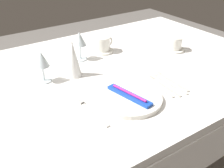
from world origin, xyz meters
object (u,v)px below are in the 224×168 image
at_px(wine_glass_left, 42,61).
at_px(fork_outer, 91,111).
at_px(toothbrush_package, 129,95).
at_px(spoon_dessert, 164,82).
at_px(spoon_soup, 159,83).
at_px(coffee_cup_far, 103,44).
at_px(napkin_folded, 73,58).
at_px(spoon_tea, 167,79).
at_px(dinner_plate, 129,99).
at_px(coffee_cup_left, 174,43).
at_px(dinner_knife, 156,87).
at_px(wine_glass_centre, 79,41).

bearing_deg(wine_glass_left, fork_outer, -80.58).
height_order(toothbrush_package, wine_glass_left, wine_glass_left).
height_order(fork_outer, spoon_dessert, spoon_dessert).
distance_m(spoon_soup, coffee_cup_far, 0.45).
bearing_deg(wine_glass_left, spoon_dessert, -35.15).
distance_m(wine_glass_left, napkin_folded, 0.14).
height_order(spoon_tea, napkin_folded, napkin_folded).
distance_m(dinner_plate, coffee_cup_left, 0.59).
distance_m(dinner_knife, spoon_tea, 0.10).
bearing_deg(wine_glass_left, dinner_knife, -40.88).
bearing_deg(wine_glass_centre, spoon_dessert, -65.74).
bearing_deg(napkin_folded, spoon_tea, -38.90).
bearing_deg(wine_glass_left, wine_glass_centre, 25.86).
bearing_deg(coffee_cup_left, wine_glass_left, 174.77).
xyz_separation_m(dinner_knife, wine_glass_left, (-0.37, 0.32, 0.10)).
bearing_deg(wine_glass_centre, fork_outer, -113.73).
bearing_deg(fork_outer, dinner_knife, -0.72).
bearing_deg(fork_outer, wine_glass_left, 99.42).
bearing_deg(toothbrush_package, wine_glass_centre, 86.27).
distance_m(dinner_knife, wine_glass_left, 0.50).
bearing_deg(dinner_plate, wine_glass_left, 122.26).
distance_m(dinner_plate, wine_glass_left, 0.41).
bearing_deg(spoon_soup, coffee_cup_far, 91.16).
xyz_separation_m(dinner_knife, coffee_cup_far, (0.03, 0.46, 0.05)).
relative_size(dinner_knife, napkin_folded, 1.26).
bearing_deg(coffee_cup_far, toothbrush_package, -110.94).
xyz_separation_m(wine_glass_left, napkin_folded, (0.14, -0.03, -0.01)).
relative_size(coffee_cup_far, wine_glass_centre, 0.74).
relative_size(dinner_knife, coffee_cup_far, 1.99).
height_order(fork_outer, wine_glass_centre, wine_glass_centre).
relative_size(spoon_soup, coffee_cup_left, 2.06).
bearing_deg(coffee_cup_far, spoon_tea, -81.09).
xyz_separation_m(toothbrush_package, coffee_cup_far, (0.18, 0.48, 0.02)).
distance_m(fork_outer, spoon_tea, 0.42).
bearing_deg(dinner_plate, toothbrush_package, 0.00).
xyz_separation_m(fork_outer, spoon_dessert, (0.38, 0.01, 0.00)).
relative_size(dinner_plate, dinner_knife, 1.20).
bearing_deg(coffee_cup_left, toothbrush_package, -152.46).
bearing_deg(toothbrush_package, napkin_folded, 104.20).
relative_size(coffee_cup_left, wine_glass_centre, 0.71).
relative_size(coffee_cup_far, wine_glass_left, 0.78).
distance_m(toothbrush_package, fork_outer, 0.17).
height_order(dinner_plate, toothbrush_package, toothbrush_package).
distance_m(dinner_plate, fork_outer, 0.16).
bearing_deg(coffee_cup_far, wine_glass_centre, -172.02).
bearing_deg(toothbrush_package, dinner_plate, 0.00).
relative_size(fork_outer, coffee_cup_far, 1.92).
relative_size(spoon_tea, wine_glass_centre, 1.46).
bearing_deg(wine_glass_left, toothbrush_package, -57.74).
bearing_deg(wine_glass_centre, spoon_soup, -68.88).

